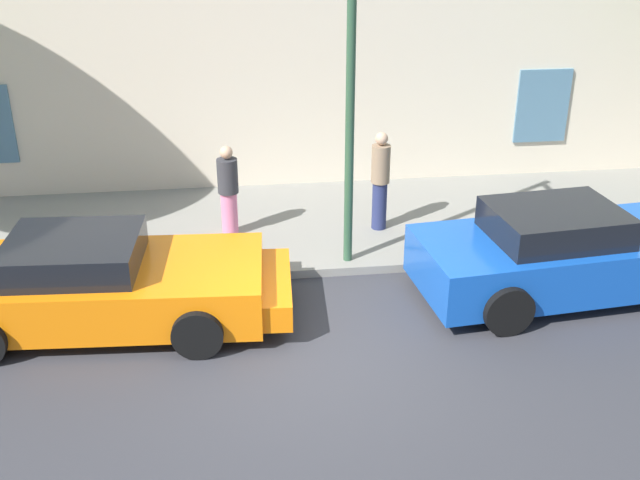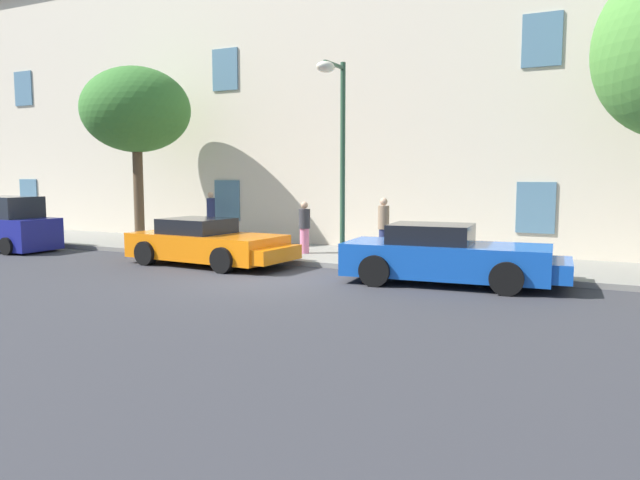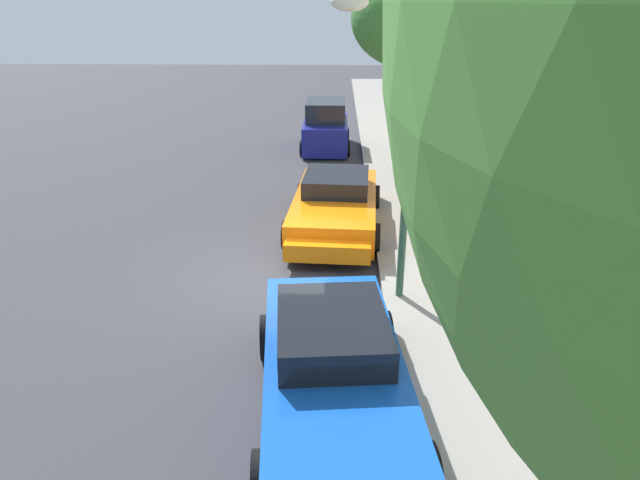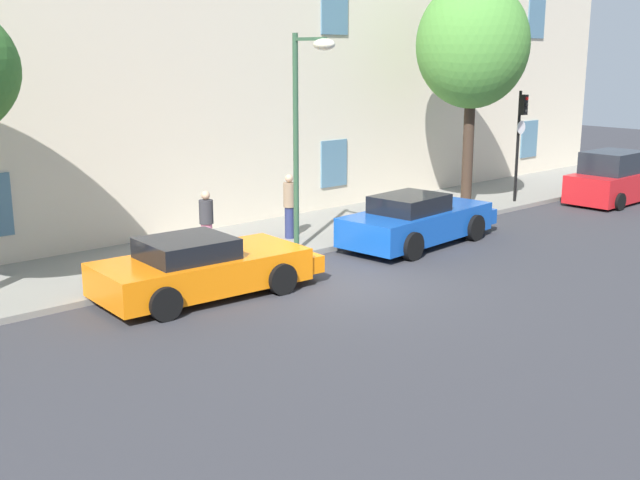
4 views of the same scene
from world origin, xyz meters
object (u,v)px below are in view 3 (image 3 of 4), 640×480
Objects in this scene: sportscar_yellow_flank at (335,387)px; tree_midblock at (414,19)px; hatchback_parked at (326,128)px; street_lamp at (385,93)px; pedestrian_admiring at (452,220)px; pedestrian_strolling at (478,157)px; pedestrian_bystander at (476,270)px; sportscar_red_lead at (335,208)px.

tree_midblock is at bearing 169.42° from sportscar_yellow_flank.
hatchback_parked is at bearing -178.20° from sportscar_yellow_flank.
street_lamp is 3.89m from pedestrian_admiring.
tree_midblock reaches higher than pedestrian_admiring.
hatchback_parked reaches higher than pedestrian_admiring.
pedestrian_strolling is 7.59m from pedestrian_bystander.
pedestrian_strolling reaches higher than hatchback_parked.
pedestrian_strolling is at bearing 41.98° from hatchback_parked.
hatchback_parked is at bearing -138.02° from pedestrian_strolling.
sportscar_red_lead is 3.05m from pedestrian_admiring.
street_lamp is at bearing -9.73° from tree_midblock.
pedestrian_bystander is at bearing 12.94° from hatchback_parked.
tree_midblock is 3.46× the size of pedestrian_bystander.
tree_midblock is 4.47m from pedestrian_strolling.
street_lamp is at bearing -42.31° from pedestrian_admiring.
sportscar_yellow_flank is at bearing -41.95° from pedestrian_bystander.
hatchback_parked is 0.65× the size of street_lamp.
pedestrian_strolling is at bearing 48.35° from tree_midblock.
pedestrian_bystander reaches higher than sportscar_yellow_flank.
sportscar_red_lead is 5.20m from pedestrian_strolling.
pedestrian_bystander is at bearing 29.68° from sportscar_red_lead.
pedestrian_admiring is at bearing 178.14° from pedestrian_bystander.
tree_midblock is 8.49m from street_lamp.
pedestrian_strolling is at bearing 157.91° from sportscar_yellow_flank.
sportscar_yellow_flank is at bearing 1.80° from hatchback_parked.
tree_midblock is at bearing 38.25° from hatchback_parked.
street_lamp is 7.95m from pedestrian_strolling.
tree_midblock reaches higher than sportscar_red_lead.
tree_midblock is 3.81× the size of pedestrian_admiring.
sportscar_yellow_flank is 4.78m from street_lamp.
sportscar_red_lead is 6.73m from tree_midblock.
sportscar_red_lead is 1.43× the size of hatchback_parked.
pedestrian_bystander reaches higher than sportscar_red_lead.
pedestrian_strolling reaches higher than pedestrian_bystander.
pedestrian_bystander is at bearing 65.20° from street_lamp.
sportscar_red_lead is at bearing -150.32° from pedestrian_bystander.
street_lamp is (-3.41, 0.76, 3.27)m from sportscar_yellow_flank.
pedestrian_bystander is at bearing 1.24° from tree_midblock.
sportscar_yellow_flank is 2.94× the size of pedestrian_strolling.
pedestrian_admiring is (9.83, 2.95, 0.14)m from hatchback_parked.
pedestrian_admiring is at bearing 2.50° from tree_midblock.
sportscar_red_lead is 0.92× the size of street_lamp.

